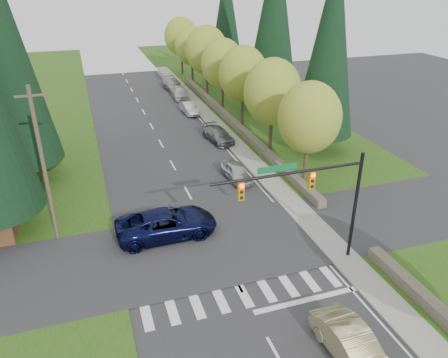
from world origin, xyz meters
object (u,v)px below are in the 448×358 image
parked_car_c (189,108)px  suv_navy (167,223)px  parked_car_b (218,135)px  parked_car_d (180,92)px  parked_car_a (236,172)px  parked_car_e (173,85)px  sedan_champagne (353,346)px

parked_car_c → suv_navy: bearing=-110.6°
parked_car_b → parked_car_d: bearing=82.1°
parked_car_a → parked_car_d: (1.23, 25.30, 0.14)m
parked_car_a → parked_car_e: bearing=83.8°
parked_car_b → parked_car_d: (0.00, 16.53, 0.13)m
parked_car_d → parked_car_e: 4.66m
parked_car_e → parked_car_b: bearing=-94.7°
parked_car_a → parked_car_b: size_ratio=0.85×
suv_navy → parked_car_b: 17.33m
parked_car_a → parked_car_c: size_ratio=0.98×
parked_car_a → parked_car_c: parked_car_a is taller
sedan_champagne → parked_car_e: bearing=83.6°
parked_car_d → parked_car_c: bearing=-89.0°
parked_car_a → parked_car_d: size_ratio=0.83×
suv_navy → parked_car_b: size_ratio=1.39×
sedan_champagne → parked_car_d: size_ratio=0.99×
sedan_champagne → parked_car_c: size_ratio=1.17×
parked_car_d → parked_car_e: size_ratio=0.91×
sedan_champagne → parked_car_b: sedan_champagne is taller
parked_car_b → parked_car_d: 16.53m
parked_car_a → parked_car_e: parked_car_e is taller
suv_navy → parked_car_e: 37.34m
suv_navy → parked_car_a: 9.58m
parked_car_b → parked_car_e: parked_car_e is taller
suv_navy → parked_car_d: size_ratio=1.36×
parked_car_a → parked_car_c: 18.53m
sedan_champagne → parked_car_e: 48.89m
suv_navy → parked_car_c: 26.15m
parked_car_a → parked_car_e: (1.23, 29.96, 0.09)m
sedan_champagne → suv_navy: suv_navy is taller
suv_navy → parked_car_e: suv_navy is taller
sedan_champagne → parked_car_a: bearing=82.5°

